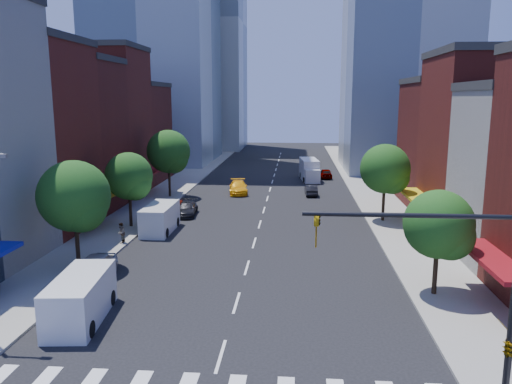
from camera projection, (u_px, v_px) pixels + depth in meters
The scene contains 27 objects.
ground at pixel (221, 356), 22.56m from camera, with size 220.00×220.00×0.00m, color black.
sidewalk_left at pixel (170, 190), 62.71m from camera, with size 5.00×120.00×0.15m, color gray.
sidewalk_right at pixel (372, 193), 60.73m from camera, with size 5.00×120.00×0.15m, color gray.
bldg_left_2 at pixel (13, 139), 42.82m from camera, with size 12.00×9.00×16.00m, color maroon.
bldg_left_3 at pixel (60, 137), 51.24m from camera, with size 12.00×8.00×15.00m, color #511814.
bldg_left_4 at pixel (93, 124), 59.38m from camera, with size 12.00×9.00×17.00m, color maroon.
bldg_left_5 at pixel (121, 135), 69.05m from camera, with size 12.00×10.00×13.00m, color #511814.
bldg_right_2 at pixel (502, 145), 43.00m from camera, with size 12.00×10.00×15.00m, color maroon.
bldg_right_3 at pixel (463, 146), 52.98m from camera, with size 12.00×10.00×13.00m, color #511814.
tower_far_w at pixel (203, 23), 111.84m from camera, with size 18.00×18.00×56.00m, color #9EA5AD.
traffic_signal at pixel (495, 322), 16.59m from camera, with size 7.24×2.24×8.00m.
tree_left_near at pixel (76, 199), 33.25m from camera, with size 4.80×4.80×7.30m.
tree_left_mid at pixel (130, 178), 44.09m from camera, with size 4.20×4.20×6.65m.
tree_left_far at pixel (170, 153), 57.68m from camera, with size 5.00×5.00×7.75m.
tree_right_near at pixel (441, 227), 28.61m from camera, with size 4.00×4.00×6.20m.
tree_right_far at pixel (387, 171), 46.12m from camera, with size 4.60×4.60×7.20m.
parked_car_front at pixel (93, 269), 31.73m from camera, with size 1.90×4.73×1.61m, color #A2A3A7.
parked_car_second at pixel (156, 223), 43.74m from camera, with size 1.49×4.28×1.41m, color black.
parked_car_third at pixel (167, 208), 49.47m from camera, with size 2.49×5.40×1.50m, color #999999.
parked_car_rear at pixel (187, 209), 49.54m from camera, with size 1.85×4.56×1.32m, color black.
cargo_van_near at pixel (80, 299), 25.88m from camera, with size 2.84×5.91×2.43m.
cargo_van_far at pixel (160, 219), 43.31m from camera, with size 2.30×5.57×2.37m.
taxi at pixel (238, 187), 60.83m from camera, with size 2.14×5.26×1.53m, color #FDB00D.
traffic_car_oncoming at pixel (311, 190), 59.82m from camera, with size 1.35×3.88×1.28m, color black.
traffic_car_far at pixel (326, 173), 72.54m from camera, with size 1.64×4.08×1.39m, color #999999.
box_truck at pixel (309, 170), 70.72m from camera, with size 2.87×7.48×2.94m.
pedestrian_far at pixel (121, 233), 39.53m from camera, with size 0.79×0.62×1.63m, color #999999.
Camera 1 is at (3.28, -20.59, 11.50)m, focal length 35.00 mm.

